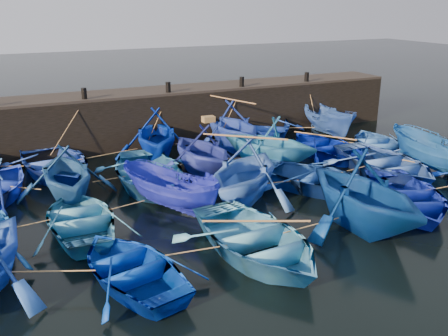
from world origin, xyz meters
name	(u,v)px	position (x,y,z in m)	size (l,w,h in m)	color
ground	(264,215)	(0.00, 0.00, 0.00)	(120.00, 120.00, 0.00)	black
quay_wall	(164,116)	(0.00, 10.50, 1.25)	(26.00, 2.50, 2.50)	black
quay_top	(163,91)	(0.00, 10.50, 2.56)	(26.00, 2.50, 0.12)	black
bollard_1	(84,93)	(-4.00, 9.60, 2.87)	(0.24, 0.24, 0.50)	black
bollard_2	(168,87)	(0.00, 9.60, 2.87)	(0.24, 0.24, 0.50)	black
bollard_3	(242,82)	(4.00, 9.60, 2.87)	(0.24, 0.24, 0.50)	black
bollard_4	(307,77)	(8.00, 9.60, 2.87)	(0.24, 0.24, 0.50)	black
boat_1	(54,163)	(-5.85, 7.12, 0.54)	(3.73, 5.21, 1.08)	#1F40B7
boat_2	(156,133)	(-1.30, 7.71, 1.15)	(3.77, 4.37, 2.30)	#0021A8
boat_3	(232,125)	(2.48, 7.57, 1.19)	(3.90, 4.53, 2.38)	blue
boat_4	(262,129)	(4.55, 8.27, 0.60)	(4.11, 5.74, 1.19)	#103097
boat_5	(329,121)	(8.18, 7.58, 0.81)	(1.57, 4.18, 1.62)	#224892
boat_7	(66,172)	(-5.76, 4.19, 1.08)	(3.54, 4.11, 2.16)	navy
boat_8	(148,173)	(-2.73, 4.28, 0.57)	(3.92, 5.48, 1.14)	#2366A2
boat_9	(202,149)	(-0.27, 4.76, 1.09)	(3.58, 4.16, 2.19)	navy
boat_10	(269,142)	(2.65, 4.33, 1.15)	(3.77, 4.37, 2.30)	#2475BC
boat_11	(324,146)	(5.87, 4.78, 0.46)	(3.15, 4.40, 0.91)	#001595
boat_12	(378,144)	(8.43, 4.02, 0.45)	(3.12, 4.36, 0.90)	#2152A2
boat_14	(81,218)	(-5.78, 1.39, 0.45)	(3.12, 4.36, 0.90)	#337FC9
boat_15	(170,191)	(-2.76, 1.65, 0.77)	(1.50, 3.97, 1.54)	#151FA2
boat_16	(244,170)	(-0.06, 1.37, 1.19)	(3.90, 4.53, 2.38)	blue
boat_17	(318,178)	(2.99, 1.15, 0.51)	(3.48, 4.87, 1.01)	navy
boat_18	(385,163)	(6.49, 1.43, 0.54)	(3.76, 5.25, 1.09)	#2950A4
boat_19	(435,153)	(8.59, 0.82, 0.85)	(1.66, 4.40, 1.70)	#114A8A
boat_21	(132,267)	(-5.13, -2.21, 0.43)	(2.96, 4.14, 0.86)	#002BA2
boat_22	(256,239)	(-1.62, -2.39, 0.54)	(3.69, 5.16, 1.07)	#3580D1
boat_23	(364,191)	(2.25, -2.22, 1.29)	(4.21, 4.88, 2.57)	navy
boat_24	(406,196)	(4.66, -1.62, 0.51)	(3.52, 4.93, 1.02)	#0D21AB
wooden_crate	(208,119)	(0.03, 4.76, 2.31)	(0.49, 0.34, 0.24)	brown
mooring_ropes	(204,153)	(-0.17, 4.83, 0.88)	(17.23, 11.93, 2.10)	tan
loose_oars	(267,140)	(1.67, 2.83, 1.72)	(9.75, 12.04, 1.53)	#99724C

